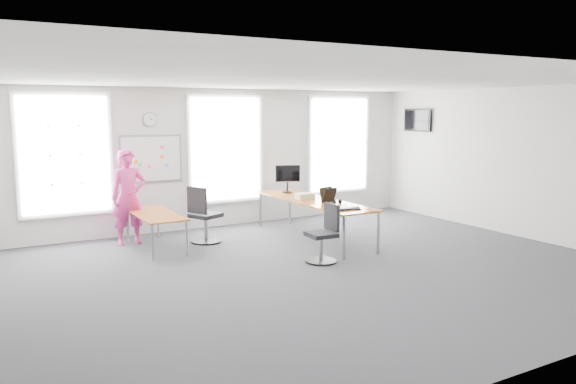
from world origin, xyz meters
TOP-DOWN VIEW (x-y plane):
  - floor at (0.00, 0.00)m, footprint 10.00×10.00m
  - ceiling at (0.00, 0.00)m, footprint 10.00×10.00m
  - wall_back at (0.00, 4.00)m, footprint 10.00×0.00m
  - wall_front at (0.00, -4.00)m, footprint 10.00×0.00m
  - wall_right at (5.00, 0.00)m, footprint 0.00×10.00m
  - window_left at (-3.00, 3.97)m, footprint 1.60×0.06m
  - window_mid at (0.30, 3.97)m, footprint 1.60×0.06m
  - window_right at (3.30, 3.97)m, footprint 1.60×0.06m
  - desk_right at (1.25, 1.88)m, footprint 0.87×3.25m
  - desk_left at (-1.68, 2.70)m, footprint 0.72×1.80m
  - chair_right at (0.50, 0.36)m, footprint 0.53×0.53m
  - chair_left at (-0.76, 2.66)m, footprint 0.66×0.66m
  - person at (-2.01, 3.28)m, footprint 0.67×0.45m
  - whiteboard at (-1.35, 3.97)m, footprint 1.20×0.03m
  - wall_clock at (-1.35, 3.97)m, footprint 0.30×0.04m
  - tv at (4.95, 3.00)m, footprint 0.06×0.90m
  - keyboard at (1.18, 0.63)m, footprint 0.47×0.26m
  - mouse at (1.39, 0.63)m, footprint 0.10×0.13m
  - lens_cap at (1.40, 1.02)m, footprint 0.08×0.08m
  - headphones at (1.38, 1.25)m, footprint 0.16×0.09m
  - laptop_sleeve at (1.34, 1.49)m, footprint 0.37×0.28m
  - paper_stack at (1.15, 2.04)m, footprint 0.35×0.27m
  - monitor at (1.30, 2.98)m, footprint 0.51×0.23m

SIDE VIEW (x-z plane):
  - floor at x=0.00m, z-range 0.00..0.00m
  - chair_right at x=0.50m, z-range -0.06..0.93m
  - chair_left at x=-0.76m, z-range -0.07..1.03m
  - desk_left at x=-1.68m, z-range 0.27..0.93m
  - desk_right at x=1.25m, z-range 0.34..1.13m
  - lens_cap at x=1.40m, z-range 0.79..0.80m
  - keyboard at x=1.18m, z-range 0.79..0.81m
  - mouse at x=1.39m, z-range 0.79..0.83m
  - headphones at x=1.38m, z-range 0.79..0.88m
  - paper_stack at x=1.15m, z-range 0.79..0.91m
  - person at x=-2.01m, z-range 0.00..1.81m
  - laptop_sleeve at x=1.34m, z-range 0.79..1.08m
  - monitor at x=1.30m, z-range 0.85..1.44m
  - wall_back at x=0.00m, z-range -3.50..6.50m
  - wall_front at x=0.00m, z-range -3.50..6.50m
  - wall_right at x=5.00m, z-range -3.50..6.50m
  - whiteboard at x=-1.35m, z-range 1.10..2.00m
  - window_left at x=-3.00m, z-range 0.60..2.80m
  - window_mid at x=0.30m, z-range 0.60..2.80m
  - window_right at x=3.30m, z-range 0.60..2.80m
  - tv at x=4.95m, z-range 2.02..2.57m
  - wall_clock at x=-1.35m, z-range 2.20..2.50m
  - ceiling at x=0.00m, z-range 3.00..3.00m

